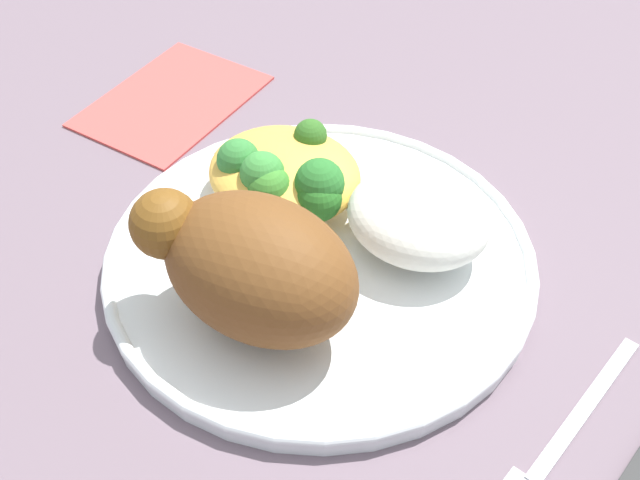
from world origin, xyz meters
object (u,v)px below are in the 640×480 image
(rice_pile, at_px, (418,218))
(mac_cheese_with_broccoli, at_px, (286,174))
(fork, at_px, (562,440))
(napkin, at_px, (172,100))
(plate, at_px, (320,260))
(roasted_chicken, at_px, (246,262))

(rice_pile, bearing_deg, mac_cheese_with_broccoli, 5.30)
(mac_cheese_with_broccoli, xyz_separation_m, fork, (-0.21, 0.06, -0.03))
(fork, height_order, napkin, fork)
(plate, xyz_separation_m, mac_cheese_with_broccoli, (0.04, -0.03, 0.03))
(roasted_chicken, xyz_separation_m, rice_pile, (-0.05, -0.10, -0.02))
(mac_cheese_with_broccoli, height_order, napkin, mac_cheese_with_broccoli)
(napkin, bearing_deg, fork, 161.24)
(roasted_chicken, relative_size, napkin, 0.91)
(mac_cheese_with_broccoli, bearing_deg, napkin, -21.14)
(plate, relative_size, rice_pile, 3.00)
(mac_cheese_with_broccoli, height_order, fork, mac_cheese_with_broccoli)
(rice_pile, distance_m, fork, 0.15)
(mac_cheese_with_broccoli, relative_size, napkin, 0.74)
(roasted_chicken, distance_m, fork, 0.18)
(fork, bearing_deg, rice_pile, -30.76)
(rice_pile, bearing_deg, plate, 40.79)
(plate, height_order, mac_cheese_with_broccoli, mac_cheese_with_broccoli)
(rice_pile, height_order, napkin, rice_pile)
(plate, bearing_deg, roasted_chicken, 82.29)
(plate, xyz_separation_m, fork, (-0.17, 0.03, -0.01))
(plate, height_order, rice_pile, rice_pile)
(fork, bearing_deg, plate, -11.93)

